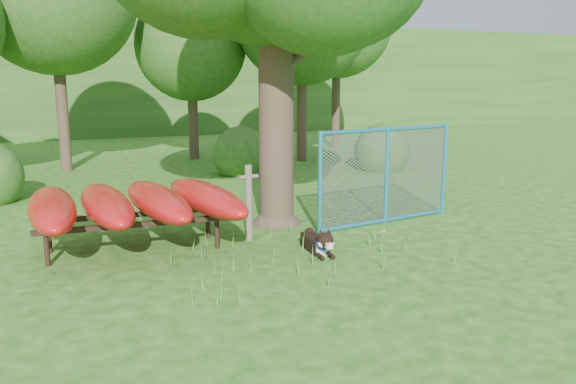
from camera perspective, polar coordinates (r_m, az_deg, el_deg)
name	(u,v)px	position (r m, az deg, el deg)	size (l,w,h in m)	color
ground	(307,270)	(8.82, 1.93, -7.90)	(80.00, 80.00, 0.00)	#205511
wooden_post	(249,201)	(10.22, -4.01, -0.91)	(0.39, 0.15, 1.40)	brown
kayak_rack	(132,203)	(9.92, -15.54, -1.10)	(3.48, 3.35, 1.10)	black
husky_dog	(319,243)	(9.58, 3.12, -5.19)	(0.35, 1.15, 0.51)	black
fence_section	(387,176)	(11.59, 10.00, 1.65)	(3.36, 0.55, 3.29)	teal
wildflower_clump	(383,232)	(10.49, 9.66, -4.00)	(0.09, 0.09, 0.20)	#438B2D
bg_tree_c	(191,46)	(21.17, -9.85, 14.43)	(4.00, 4.00, 6.12)	#3C2D21
bg_tree_d	(302,16)	(20.52, 1.46, 17.42)	(4.80, 4.80, 7.50)	#3C2D21
bg_tree_e	(337,23)	(24.55, 5.02, 16.73)	(4.60, 4.60, 7.55)	#3C2D21
shrub_right	(381,170)	(18.73, 9.44, 2.25)	(1.80, 1.80, 1.80)	#27551B
shrub_mid	(242,174)	(17.67, -4.73, 1.83)	(1.80, 1.80, 1.80)	#27551B
wooded_hillside	(105,78)	(35.70, -18.05, 10.93)	(80.00, 12.00, 6.00)	#27551B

